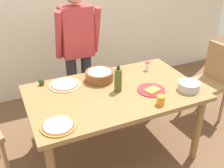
# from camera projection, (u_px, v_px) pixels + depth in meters

# --- Properties ---
(ground) EXTENTS (8.00, 8.00, 0.00)m
(ground) POSITION_uv_depth(u_px,v_px,m) (114.00, 152.00, 2.87)
(ground) COLOR brown
(wall_back) EXTENTS (5.60, 0.10, 2.60)m
(wall_back) POSITION_uv_depth(u_px,v_px,m) (63.00, 0.00, 3.52)
(wall_back) COLOR silver
(wall_back) RESTS_ON ground
(dining_table) EXTENTS (1.60, 0.96, 0.76)m
(dining_table) POSITION_uv_depth(u_px,v_px,m) (114.00, 99.00, 2.54)
(dining_table) COLOR olive
(dining_table) RESTS_ON ground
(person_cook) EXTENTS (0.49, 0.25, 1.62)m
(person_cook) POSITION_uv_depth(u_px,v_px,m) (78.00, 48.00, 2.98)
(person_cook) COLOR #2D2D38
(person_cook) RESTS_ON ground
(chair_wooden_right) EXTENTS (0.43, 0.43, 0.95)m
(chair_wooden_right) POSITION_uv_depth(u_px,v_px,m) (210.00, 79.00, 3.19)
(chair_wooden_right) COLOR #A37A4C
(chair_wooden_right) RESTS_ON ground
(pizza_raw_on_board) EXTENTS (0.30, 0.30, 0.02)m
(pizza_raw_on_board) POSITION_uv_depth(u_px,v_px,m) (65.00, 85.00, 2.59)
(pizza_raw_on_board) COLOR beige
(pizza_raw_on_board) RESTS_ON dining_table
(pizza_cooked_on_tray) EXTENTS (0.28, 0.28, 0.02)m
(pizza_cooked_on_tray) POSITION_uv_depth(u_px,v_px,m) (58.00, 126.00, 2.03)
(pizza_cooked_on_tray) COLOR #C67A33
(pizza_cooked_on_tray) RESTS_ON dining_table
(plate_with_slice) EXTENTS (0.26, 0.26, 0.02)m
(plate_with_slice) POSITION_uv_depth(u_px,v_px,m) (151.00, 90.00, 2.50)
(plate_with_slice) COLOR red
(plate_with_slice) RESTS_ON dining_table
(popcorn_bowl) EXTENTS (0.28, 0.28, 0.11)m
(popcorn_bowl) POSITION_uv_depth(u_px,v_px,m) (99.00, 75.00, 2.66)
(popcorn_bowl) COLOR brown
(popcorn_bowl) RESTS_ON dining_table
(mixing_bowl_steel) EXTENTS (0.20, 0.20, 0.08)m
(mixing_bowl_steel) POSITION_uv_depth(u_px,v_px,m) (189.00, 86.00, 2.50)
(mixing_bowl_steel) COLOR #B7B7BC
(mixing_bowl_steel) RESTS_ON dining_table
(olive_oil_bottle) EXTENTS (0.07, 0.07, 0.26)m
(olive_oil_bottle) POSITION_uv_depth(u_px,v_px,m) (118.00, 80.00, 2.45)
(olive_oil_bottle) COLOR #47561E
(olive_oil_bottle) RESTS_ON dining_table
(cup_orange) EXTENTS (0.07, 0.07, 0.08)m
(cup_orange) POSITION_uv_depth(u_px,v_px,m) (161.00, 100.00, 2.28)
(cup_orange) COLOR orange
(cup_orange) RESTS_ON dining_table
(salt_shaker) EXTENTS (0.04, 0.04, 0.11)m
(salt_shaker) POSITION_uv_depth(u_px,v_px,m) (147.00, 66.00, 2.86)
(salt_shaker) COLOR white
(salt_shaker) RESTS_ON dining_table
(avocado) EXTENTS (0.06, 0.06, 0.07)m
(avocado) POSITION_uv_depth(u_px,v_px,m) (42.00, 82.00, 2.59)
(avocado) COLOR #2D4219
(avocado) RESTS_ON dining_table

